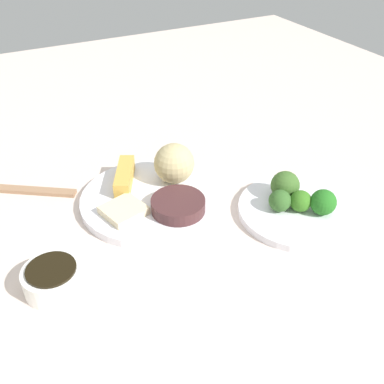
% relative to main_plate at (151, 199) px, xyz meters
% --- Properties ---
extents(tabletop, '(2.20, 2.20, 0.02)m').
position_rel_main_plate_xyz_m(tabletop, '(0.04, 0.04, -0.02)').
color(tabletop, beige).
rests_on(tabletop, ground).
extents(main_plate, '(0.27, 0.27, 0.02)m').
position_rel_main_plate_xyz_m(main_plate, '(0.00, 0.00, 0.00)').
color(main_plate, white).
rests_on(main_plate, tabletop).
extents(rice_scoop, '(0.08, 0.08, 0.08)m').
position_rel_main_plate_xyz_m(rice_scoop, '(-0.06, -0.03, 0.05)').
color(rice_scoop, tan).
rests_on(rice_scoop, main_plate).
extents(spring_roll, '(0.08, 0.11, 0.03)m').
position_rel_main_plate_xyz_m(spring_roll, '(0.03, -0.06, 0.02)').
color(spring_roll, gold).
rests_on(spring_roll, main_plate).
extents(crab_rangoon_wonton, '(0.09, 0.08, 0.01)m').
position_rel_main_plate_xyz_m(crab_rangoon_wonton, '(0.06, 0.03, 0.02)').
color(crab_rangoon_wonton, beige).
rests_on(crab_rangoon_wonton, main_plate).
extents(stir_fry_heap, '(0.10, 0.10, 0.02)m').
position_rel_main_plate_xyz_m(stir_fry_heap, '(-0.03, 0.06, 0.02)').
color(stir_fry_heap, '#472728').
rests_on(stir_fry_heap, main_plate).
extents(broccoli_plate, '(0.22, 0.22, 0.01)m').
position_rel_main_plate_xyz_m(broccoli_plate, '(-0.23, 0.16, -0.00)').
color(broccoli_plate, white).
rests_on(broccoli_plate, tabletop).
extents(broccoli_floret_0, '(0.04, 0.04, 0.04)m').
position_rel_main_plate_xyz_m(broccoli_floret_0, '(-0.23, 0.16, 0.03)').
color(broccoli_floret_0, '#36721E').
rests_on(broccoli_floret_0, broccoli_plate).
extents(broccoli_floret_1, '(0.06, 0.06, 0.06)m').
position_rel_main_plate_xyz_m(broccoli_floret_1, '(-0.23, 0.12, 0.03)').
color(broccoli_floret_1, '#3C6327').
rests_on(broccoli_floret_1, broccoli_plate).
extents(broccoli_floret_2, '(0.05, 0.05, 0.05)m').
position_rel_main_plate_xyz_m(broccoli_floret_2, '(-0.26, 0.19, 0.03)').
color(broccoli_floret_2, '#236B1E').
rests_on(broccoli_floret_2, broccoli_plate).
extents(broccoli_floret_3, '(0.04, 0.04, 0.04)m').
position_rel_main_plate_xyz_m(broccoli_floret_3, '(-0.20, 0.15, 0.03)').
color(broccoli_floret_3, '#325D25').
rests_on(broccoli_floret_3, broccoli_plate).
extents(soy_sauce_bowl, '(0.09, 0.09, 0.04)m').
position_rel_main_plate_xyz_m(soy_sauce_bowl, '(0.22, 0.14, 0.01)').
color(soy_sauce_bowl, white).
rests_on(soy_sauce_bowl, tabletop).
extents(soy_sauce_bowl_liquid, '(0.08, 0.08, 0.00)m').
position_rel_main_plate_xyz_m(soy_sauce_bowl_liquid, '(0.22, 0.14, 0.03)').
color(soy_sauce_bowl_liquid, black).
rests_on(soy_sauce_bowl_liquid, soy_sauce_bowl).
extents(chopsticks_pair, '(0.19, 0.14, 0.01)m').
position_rel_main_plate_xyz_m(chopsticks_pair, '(0.22, -0.15, -0.00)').
color(chopsticks_pair, '#9D7554').
rests_on(chopsticks_pair, tabletop).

